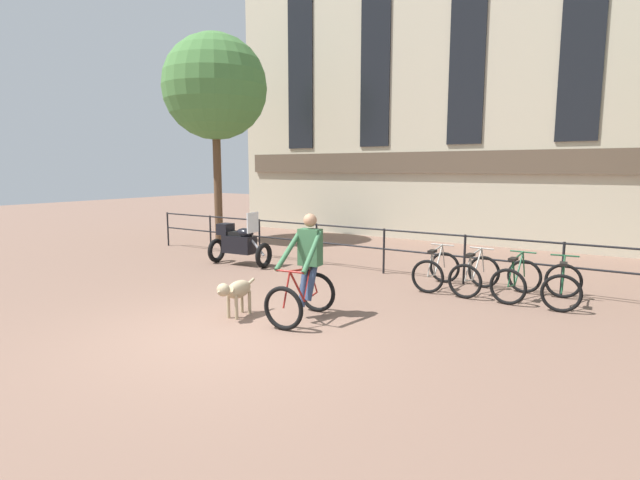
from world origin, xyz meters
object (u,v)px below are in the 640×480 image
(cyclist_with_bike, at_px, (305,272))
(parked_bicycle_far_end, at_px, (562,285))
(parked_bicycle_mid_left, at_px, (475,275))
(dog, at_px, (236,291))
(parked_motorcycle, at_px, (239,243))
(parked_bicycle_mid_right, at_px, (516,280))
(parked_bicycle_near_lamp, at_px, (436,270))

(cyclist_with_bike, height_order, parked_bicycle_far_end, cyclist_with_bike)
(parked_bicycle_mid_left, height_order, parked_bicycle_far_end, same)
(cyclist_with_bike, bearing_deg, dog, -155.94)
(parked_motorcycle, relative_size, parked_bicycle_mid_right, 1.44)
(cyclist_with_bike, distance_m, parked_bicycle_near_lamp, 3.36)
(dog, bearing_deg, parked_motorcycle, 125.59)
(parked_bicycle_near_lamp, bearing_deg, dog, 60.00)
(dog, distance_m, parked_bicycle_far_end, 5.74)
(parked_bicycle_near_lamp, distance_m, parked_bicycle_far_end, 2.34)
(cyclist_with_bike, distance_m, parked_bicycle_mid_right, 4.11)
(parked_bicycle_mid_left, bearing_deg, parked_bicycle_near_lamp, 3.15)
(cyclist_with_bike, distance_m, parked_bicycle_mid_left, 3.67)
(parked_motorcycle, bearing_deg, parked_bicycle_mid_left, -90.15)
(parked_bicycle_mid_right, bearing_deg, parked_bicycle_far_end, -176.52)
(dog, distance_m, parked_motorcycle, 4.48)
(parked_bicycle_mid_left, bearing_deg, parked_bicycle_far_end, -176.85)
(dog, relative_size, parked_motorcycle, 0.61)
(parked_bicycle_near_lamp, height_order, parked_bicycle_mid_right, same)
(cyclist_with_bike, relative_size, parked_bicycle_far_end, 1.45)
(parked_motorcycle, relative_size, parked_bicycle_far_end, 1.41)
(parked_bicycle_mid_left, bearing_deg, cyclist_with_bike, 63.73)
(dog, height_order, parked_bicycle_mid_right, parked_bicycle_mid_right)
(dog, relative_size, parked_bicycle_mid_right, 0.87)
(dog, bearing_deg, parked_bicycle_mid_left, 47.01)
(dog, xyz_separation_m, parked_bicycle_mid_left, (2.77, 3.76, -0.09))
(parked_bicycle_near_lamp, distance_m, parked_bicycle_mid_right, 1.56)
(parked_motorcycle, bearing_deg, parked_bicycle_near_lamp, -89.47)
(parked_bicycle_mid_left, bearing_deg, dog, 56.77)
(parked_bicycle_near_lamp, bearing_deg, parked_bicycle_mid_left, 177.91)
(dog, height_order, parked_bicycle_near_lamp, parked_bicycle_near_lamp)
(dog, relative_size, parked_bicycle_mid_left, 0.88)
(cyclist_with_bike, height_order, parked_bicycle_near_lamp, cyclist_with_bike)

